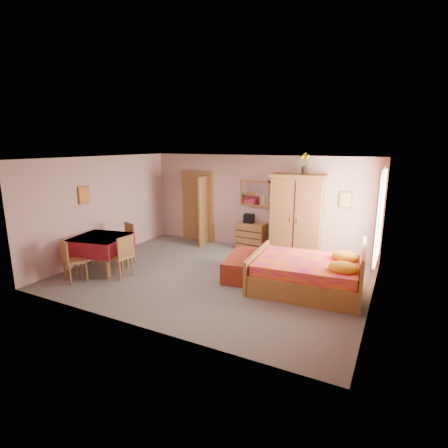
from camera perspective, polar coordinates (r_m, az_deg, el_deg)
The scene contains 23 objects.
floor at distance 7.93m, azimuth -1.65°, elevation -8.49°, with size 6.50×6.50×0.00m, color slate.
ceiling at distance 7.38m, azimuth -1.79°, elevation 10.64°, with size 6.50×6.50×0.00m, color brown.
wall_back at distance 9.77m, azimuth 5.40°, elevation 3.50°, with size 6.50×0.10×2.60m, color tan.
wall_front at distance 5.57m, azimuth -14.29°, elevation -4.16°, with size 6.50×0.10×2.60m, color tan.
wall_left at distance 9.53m, azimuth -19.11°, elevation 2.59°, with size 0.10×5.00×2.60m, color tan.
wall_right at distance 6.66m, azimuth 23.60°, elevation -2.05°, with size 0.10×5.00×2.60m, color tan.
doorway at distance 10.64m, azimuth -4.24°, elevation 2.79°, with size 1.06×0.12×2.15m, color #9E6B35.
window at distance 7.80m, azimuth 24.05°, elevation 1.12°, with size 0.08×1.40×1.95m, color white.
picture_left at distance 9.05m, azimuth -21.89°, elevation 4.42°, with size 0.04×0.32×0.42m, color orange.
picture_back at distance 9.11m, azimuth 19.23°, elevation 3.73°, with size 0.30×0.04×0.40m, color #D8BF59.
chest_of_drawers at distance 9.77m, azimuth 4.49°, elevation -2.01°, with size 0.80×0.40×0.76m, color #956232.
wall_mirror at distance 9.73m, azimuth 5.09°, elevation 4.95°, with size 0.93×0.05×0.73m, color silver.
stereo at distance 9.68m, azimuth 4.10°, elevation 0.92°, with size 0.27×0.20×0.25m, color black.
floor_lamp at distance 9.56m, azimuth 7.71°, elevation 1.19°, with size 0.25×0.25×1.93m, color black.
wardrobe at distance 9.14m, azimuth 11.76°, elevation 1.22°, with size 1.38×0.71×2.16m, color #9D6235.
sunflower_vase at distance 9.00m, azimuth 13.03°, elevation 9.60°, with size 0.21×0.21×0.52m, color yellow.
bed at distance 7.28m, azimuth 13.39°, elevation -6.61°, with size 2.18×1.71×1.01m, color #D61462.
bench at distance 7.91m, azimuth 2.71°, elevation -6.76°, with size 0.51×1.39×0.46m, color maroon.
dining_table at distance 8.61m, azimuth -19.32°, elevation -4.58°, with size 1.13×1.13×0.83m, color maroon.
chair_south at distance 8.17m, azimuth -23.18°, elevation -5.44°, with size 0.43×0.43×0.94m, color #925C31.
chair_north at distance 9.02m, azimuth -16.14°, elevation -3.05°, with size 0.44×0.44×0.98m, color olive.
chair_west at distance 9.17m, azimuth -22.42°, elevation -3.55°, with size 0.41×0.41×0.90m, color #A17436.
chair_east at distance 8.10m, azimuth -16.59°, elevation -5.02°, with size 0.43×0.43×0.95m, color #AD743A.
Camera 1 is at (3.58, -6.45, 2.90)m, focal length 28.00 mm.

